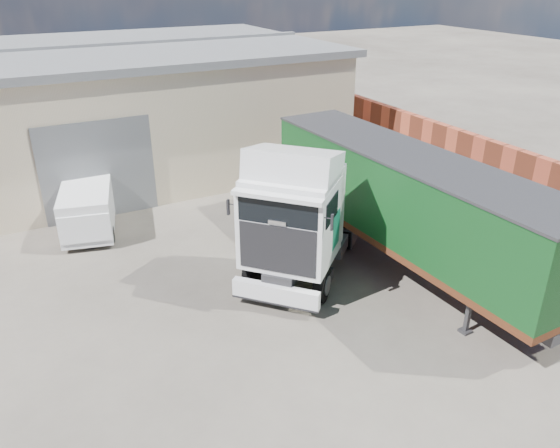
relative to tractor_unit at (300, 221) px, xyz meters
name	(u,v)px	position (x,y,z in m)	size (l,w,h in m)	color
ground	(276,352)	(-2.31, -2.95, -1.78)	(120.00, 120.00, 0.00)	#2B2823
brick_boundary_wall	(458,160)	(9.19, 3.05, -0.53)	(0.35, 26.00, 2.50)	#953E26
tractor_unit	(300,221)	(0.00, 0.00, 0.00)	(6.16, 5.95, 4.23)	black
box_trailer	(404,199)	(3.02, -0.93, 0.43)	(2.69, 10.98, 3.63)	#2D2D30
panel_van	(88,208)	(-4.97, 6.12, -0.94)	(2.48, 4.24, 1.62)	black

